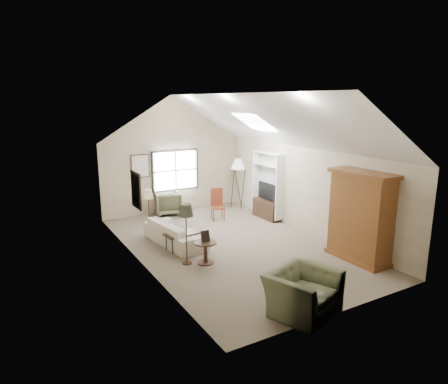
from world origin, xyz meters
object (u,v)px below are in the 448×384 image
armoire (361,217)px  coffee_table (182,241)px  armchair_near (303,292)px  side_table (205,253)px  armchair_far (167,203)px  side_chair (218,205)px  sofa (175,233)px

armoire → coffee_table: bearing=141.0°
armchair_near → coffee_table: (-0.61, 4.06, -0.18)m
armoire → armchair_near: armoire is taller
side_table → armchair_far: bearing=79.5°
armoire → side_chair: bearing=106.6°
armchair_near → sofa: bearing=79.4°
sofa → armchair_near: armchair_near is taller
armchair_near → armchair_far: size_ratio=1.43×
armoire → side_table: armoire is taller
coffee_table → armchair_near: bearing=-81.4°
armchair_far → coffee_table: size_ratio=0.99×
armoire → armchair_far: 6.64m
armoire → armchair_near: size_ratio=1.78×
armchair_far → sofa: bearing=83.4°
armchair_far → side_table: size_ratio=1.59×
armoire → side_table: bearing=153.5°
coffee_table → side_chair: side_chair is taller
sofa → coffee_table: size_ratio=2.48×
side_chair → armoire: bearing=-56.1°
armchair_near → side_table: 2.97m
armoire → side_table: size_ratio=4.07×
sofa → side_chair: side_chair is taller
sofa → side_chair: (2.07, 1.33, 0.20)m
sofa → coffee_table: bearing=170.4°
armchair_near → side_chair: (1.48, 5.86, 0.12)m
coffee_table → armoire: bearing=-39.0°
sofa → armoire: bearing=-140.9°
armoire → armchair_far: bearing=112.4°
sofa → coffee_table: (-0.02, -0.47, -0.09)m
armoire → side_chair: 4.84m
armoire → sofa: size_ratio=1.02×
sofa → coffee_table: sofa is taller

